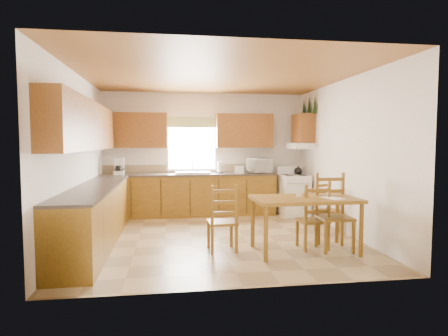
{
  "coord_description": "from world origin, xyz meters",
  "views": [
    {
      "loc": [
        -0.79,
        -6.18,
        1.61
      ],
      "look_at": [
        0.15,
        0.3,
        1.15
      ],
      "focal_mm": 30.0,
      "sensor_mm": 36.0,
      "label": 1
    }
  ],
  "objects": [
    {
      "name": "pine_decal_c",
      "position": [
        2.21,
        1.97,
        2.38
      ],
      "size": [
        0.22,
        0.22,
        0.36
      ],
      "primitive_type": "cone",
      "color": "black",
      "rests_on": "wall_right"
    },
    {
      "name": "chair_far_left",
      "position": [
        1.62,
        -1.0,
        0.56
      ],
      "size": [
        0.49,
        0.47,
        1.13
      ],
      "primitive_type": "cube",
      "rotation": [
        0.0,
        0.0,
        -0.03
      ],
      "color": "brown",
      "rests_on": "floor"
    },
    {
      "name": "wall_left",
      "position": [
        -2.25,
        0.0,
        1.35
      ],
      "size": [
        4.5,
        4.5,
        0.0
      ],
      "primitive_type": "plane",
      "color": "white",
      "rests_on": "floor"
    },
    {
      "name": "upper_cab_back_right",
      "position": [
        0.86,
        2.08,
        1.85
      ],
      "size": [
        1.25,
        0.33,
        0.75
      ],
      "primitive_type": "cube",
      "color": "brown",
      "rests_on": "wall_back"
    },
    {
      "name": "window_frame",
      "position": [
        -0.3,
        2.22,
        1.55
      ],
      "size": [
        1.13,
        0.02,
        1.18
      ],
      "primitive_type": "cube",
      "color": "white",
      "rests_on": "wall_back"
    },
    {
      "name": "pine_decal_a",
      "position": [
        2.21,
        1.33,
        2.38
      ],
      "size": [
        0.22,
        0.22,
        0.36
      ],
      "primitive_type": "cone",
      "color": "black",
      "rests_on": "wall_right"
    },
    {
      "name": "stove",
      "position": [
        1.88,
        1.63,
        0.43
      ],
      "size": [
        0.61,
        0.63,
        0.87
      ],
      "primitive_type": "cube",
      "rotation": [
        0.0,
        0.0,
        0.04
      ],
      "color": "white",
      "rests_on": "floor"
    },
    {
      "name": "wall_front",
      "position": [
        0.0,
        -2.25,
        1.35
      ],
      "size": [
        4.5,
        4.5,
        0.0
      ],
      "primitive_type": "plane",
      "color": "white",
      "rests_on": "floor"
    },
    {
      "name": "paper_towel",
      "position": [
        0.3,
        1.99,
        1.05
      ],
      "size": [
        0.14,
        0.14,
        0.26
      ],
      "primitive_type": "cylinder",
      "rotation": [
        0.0,
        0.0,
        0.28
      ],
      "color": "white",
      "rests_on": "counter_back"
    },
    {
      "name": "microwave",
      "position": [
        1.18,
        1.94,
        1.08
      ],
      "size": [
        0.59,
        0.46,
        0.32
      ],
      "primitive_type": "imported",
      "rotation": [
        0.0,
        0.0,
        -0.15
      ],
      "color": "white",
      "rests_on": "counter_back"
    },
    {
      "name": "window_valance",
      "position": [
        -0.3,
        2.19,
        2.05
      ],
      "size": [
        1.19,
        0.01,
        0.24
      ],
      "primitive_type": "cube",
      "color": "#467433",
      "rests_on": "wall_back"
    },
    {
      "name": "sink_basin",
      "position": [
        -0.3,
        1.95,
        0.94
      ],
      "size": [
        0.75,
        0.45,
        0.04
      ],
      "primitive_type": "cube",
      "color": "silver",
      "rests_on": "counter_back"
    },
    {
      "name": "toaster",
      "position": [
        0.72,
        1.88,
        1.0
      ],
      "size": [
        0.23,
        0.17,
        0.17
      ],
      "primitive_type": "cube",
      "rotation": [
        0.0,
        0.0,
        -0.23
      ],
      "color": "white",
      "rests_on": "counter_back"
    },
    {
      "name": "upper_cab_stove",
      "position": [
        2.08,
        1.65,
        1.9
      ],
      "size": [
        0.33,
        0.62,
        0.62
      ],
      "primitive_type": "cube",
      "color": "brown",
      "rests_on": "wall_right"
    },
    {
      "name": "chair_near_right",
      "position": [
        1.33,
        -0.86,
        0.49
      ],
      "size": [
        0.42,
        0.4,
        0.98
      ],
      "primitive_type": "cube",
      "rotation": [
        0.0,
        0.0,
        3.17
      ],
      "color": "brown",
      "rests_on": "floor"
    },
    {
      "name": "coffeemaker",
      "position": [
        -1.85,
        1.91,
        1.1
      ],
      "size": [
        0.29,
        0.31,
        0.35
      ],
      "primitive_type": "cube",
      "rotation": [
        0.0,
        0.0,
        -0.38
      ],
      "color": "white",
      "rests_on": "counter_back"
    },
    {
      "name": "chair_near_left",
      "position": [
        -0.04,
        -0.79,
        0.49
      ],
      "size": [
        0.44,
        0.42,
        0.98
      ],
      "primitive_type": "cube",
      "rotation": [
        0.0,
        0.0,
        3.2
      ],
      "color": "brown",
      "rests_on": "floor"
    },
    {
      "name": "counter_back",
      "position": [
        -0.38,
        1.95,
        0.9
      ],
      "size": [
        3.75,
        0.63,
        0.04
      ],
      "primitive_type": "cube",
      "color": "#423831",
      "rests_on": "lower_cab_back"
    },
    {
      "name": "upper_cab_back_left",
      "position": [
        -1.55,
        2.08,
        1.85
      ],
      "size": [
        1.41,
        0.33,
        0.75
      ],
      "primitive_type": "cube",
      "color": "brown",
      "rests_on": "wall_back"
    },
    {
      "name": "ceiling",
      "position": [
        0.0,
        0.0,
        2.7
      ],
      "size": [
        4.5,
        4.5,
        0.0
      ],
      "primitive_type": "plane",
      "color": "#945E29",
      "rests_on": "floor"
    },
    {
      "name": "counter_left",
      "position": [
        -1.95,
        -0.15,
        0.9
      ],
      "size": [
        0.63,
        3.6,
        0.04
      ],
      "primitive_type": "cube",
      "color": "#423831",
      "rests_on": "lower_cab_left"
    },
    {
      "name": "range_hood",
      "position": [
        2.03,
        1.65,
        1.52
      ],
      "size": [
        0.44,
        0.62,
        0.12
      ],
      "primitive_type": "cube",
      "color": "white",
      "rests_on": "wall_right"
    },
    {
      "name": "dining_table",
      "position": [
        1.15,
        -1.01,
        0.4
      ],
      "size": [
        1.51,
        0.88,
        0.8
      ],
      "primitive_type": "cube",
      "rotation": [
        0.0,
        0.0,
        0.02
      ],
      "color": "brown",
      "rests_on": "floor"
    },
    {
      "name": "floor",
      "position": [
        0.0,
        0.0,
        0.0
      ],
      "size": [
        4.5,
        4.5,
        0.0
      ],
      "primitive_type": "plane",
      "color": "#9F8459",
      "rests_on": "ground"
    },
    {
      "name": "chair_far_right",
      "position": [
        1.99,
        0.07,
        0.45
      ],
      "size": [
        0.47,
        0.45,
        0.89
      ],
      "primitive_type": "cube",
      "rotation": [
        0.0,
        0.0,
        0.31
      ],
      "color": "brown",
      "rests_on": "floor"
    },
    {
      "name": "upper_cab_left",
      "position": [
        -2.08,
        -0.15,
        1.85
      ],
      "size": [
        0.33,
        3.6,
        0.75
      ],
      "primitive_type": "cube",
      "color": "brown",
      "rests_on": "wall_left"
    },
    {
      "name": "window_pane",
      "position": [
        -0.3,
        2.21,
        1.55
      ],
      "size": [
        1.05,
        0.01,
        1.1
      ],
      "primitive_type": "cube",
      "color": "white",
      "rests_on": "wall_back"
    },
    {
      "name": "table_card",
      "position": [
        1.09,
        -0.93,
        0.86
      ],
      "size": [
        0.09,
        0.03,
        0.12
      ],
      "primitive_type": "cube",
      "rotation": [
        0.0,
        0.0,
        -0.12
      ],
      "color": "white",
      "rests_on": "dining_table"
    },
    {
      "name": "pine_decal_b",
      "position": [
        2.21,
        1.65,
        2.42
      ],
      "size": [
        0.22,
        0.22,
        0.36
      ],
      "primitive_type": "cone",
      "color": "black",
      "rests_on": "wall_right"
    },
    {
      "name": "wall_right",
      "position": [
        2.25,
        0.0,
        1.35
      ],
      "size": [
        4.5,
        4.5,
        0.0
      ],
      "primitive_type": "plane",
      "color": "white",
      "rests_on": "floor"
    },
    {
      "name": "table_paper",
      "position": [
        1.52,
        -1.13,
        0.8
      ],
      "size": [
        0.34,
        0.38,
        0.0
      ],
      "primitive_type": "cube",
      "rotation": [
        0.0,
        0.0,
        0.43
      ],
      "color": "white",
      "rests_on": "dining_table"
    },
    {
      "name": "wall_back",
      "position": [
        0.0,
        2.25,
        1.35
      ],
      "size": [
        4.5,
        4.5,
        0.0
      ],
      "primitive_type": "plane",
      "color": "white",
      "rests_on": "floor"
    },
    {
      "name": "lower_cab_back",
      "position": [
        -0.38,
        1.95,
        0.44
      ],
      "size": [
        3.75,
        0.6,
        0.88
      ],
      "primitive_type": "cube",
      "color": "brown",
      "rests_on": "floor"
    },
    {
      "name": "backsplash",
      "position": [
        -0.38,
        2.24,
        1.01
      ],
      "size": [
        3.75,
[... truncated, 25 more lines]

